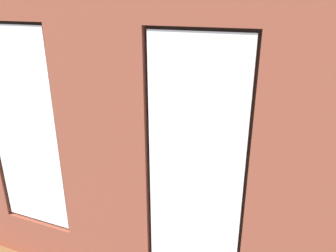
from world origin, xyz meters
The scene contains 16 objects.
ground_plane centered at (0.00, 0.00, -0.05)m, with size 7.23×5.42×0.10m, color brown.
brick_wall_with_windows centered at (0.00, 2.33, 1.78)m, with size 6.63×0.30×3.56m.
white_wall_right centered at (3.26, 0.20, 1.78)m, with size 0.10×4.42×3.56m, color white.
couch_by_window centered at (0.10, 1.68, 0.33)m, with size 2.09×0.87×0.80m.
coffee_table centered at (0.35, 0.14, 0.37)m, with size 1.56×0.86×0.41m.
cup_ceramic centered at (0.54, 0.03, 0.46)m, with size 0.09×0.09×0.10m, color #33567F.
candle_jar centered at (0.35, 0.14, 0.46)m, with size 0.08×0.08×0.10m, color #B7333D.
table_plant_small centered at (-0.08, -0.01, 0.54)m, with size 0.15×0.15×0.24m.
remote_gray centered at (0.82, 0.27, 0.42)m, with size 0.05×0.17×0.02m, color #59595B.
remote_black centered at (0.23, 0.27, 0.42)m, with size 0.05×0.17×0.02m, color black.
media_console centered at (2.96, 0.35, 0.24)m, with size 1.27×0.42×0.48m, color black.
tv_flatscreen centered at (2.96, 0.35, 0.81)m, with size 0.92×0.20×0.66m.
papasan_chair centered at (0.16, -1.46, 0.44)m, with size 1.09×1.09×0.69m.
potted_plant_mid_room_small centered at (-1.15, -0.69, 0.36)m, with size 0.31×0.31×0.51m.
potted_plant_beside_window_right centered at (1.49, 1.77, 0.74)m, with size 1.01×1.12×1.36m.
potted_plant_foreground_right centered at (2.66, -1.66, 0.52)m, with size 0.47×0.47×0.83m.
Camera 1 is at (-1.64, 4.75, 3.00)m, focal length 35.00 mm.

